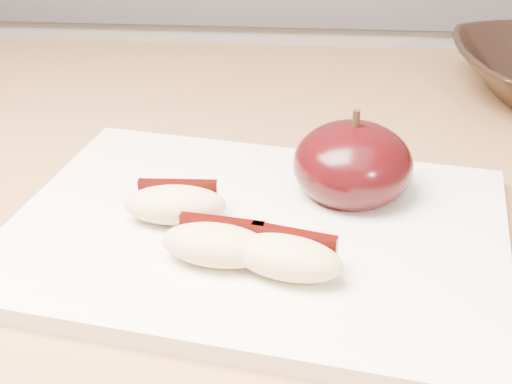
{
  "coord_description": "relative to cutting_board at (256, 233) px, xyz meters",
  "views": [
    {
      "loc": [
        0.1,
        0.01,
        1.16
      ],
      "look_at": [
        0.07,
        0.41,
        0.94
      ],
      "focal_mm": 50.0,
      "sensor_mm": 36.0,
      "label": 1
    }
  ],
  "objects": [
    {
      "name": "apple_wedge_c",
      "position": [
        0.02,
        -0.05,
        0.02
      ],
      "size": [
        0.07,
        0.05,
        0.02
      ],
      "rotation": [
        0.0,
        0.0,
        -0.26
      ],
      "color": "beige",
      "rests_on": "cutting_board"
    },
    {
      "name": "apple_half",
      "position": [
        0.06,
        0.05,
        0.03
      ],
      "size": [
        0.11,
        0.11,
        0.07
      ],
      "rotation": [
        0.0,
        0.0,
        0.31
      ],
      "color": "black",
      "rests_on": "cutting_board"
    },
    {
      "name": "apple_wedge_b",
      "position": [
        -0.02,
        -0.04,
        0.02
      ],
      "size": [
        0.07,
        0.04,
        0.02
      ],
      "rotation": [
        0.0,
        0.0,
        -0.14
      ],
      "color": "beige",
      "rests_on": "cutting_board"
    },
    {
      "name": "back_cabinet",
      "position": [
        -0.07,
        0.79,
        -0.44
      ],
      "size": [
        2.4,
        0.62,
        0.94
      ],
      "color": "silver",
      "rests_on": "ground"
    },
    {
      "name": "apple_wedge_a",
      "position": [
        -0.05,
        0.0,
        0.02
      ],
      "size": [
        0.07,
        0.04,
        0.02
      ],
      "rotation": [
        0.0,
        0.0,
        0.04
      ],
      "color": "beige",
      "rests_on": "cutting_board"
    },
    {
      "name": "cutting_board",
      "position": [
        0.0,
        0.0,
        0.0
      ],
      "size": [
        0.36,
        0.29,
        0.01
      ],
      "primitive_type": "cube",
      "rotation": [
        0.0,
        0.0,
        -0.17
      ],
      "color": "white",
      "rests_on": "island_counter"
    }
  ]
}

